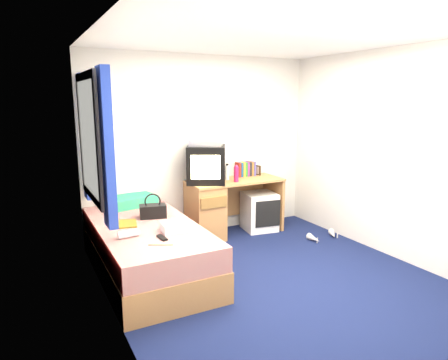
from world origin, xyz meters
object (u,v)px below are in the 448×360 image
aerosol_can (227,173)px  towel (176,227)px  pillow (132,201)px  colour_swatch_fan (161,244)px  handbag (153,211)px  picture_frame (258,170)px  bed (147,249)px  pink_water_bottle (236,174)px  storage_cube (259,211)px  white_heels (324,237)px  desk (216,207)px  crt_tv (206,164)px  remote_control (162,238)px  vcr (206,143)px  water_bottle (128,234)px  magazine (126,224)px

aerosol_can → towel: (-1.16, -1.11, -0.26)m
pillow → colour_swatch_fan: bearing=-94.5°
handbag → picture_frame: bearing=33.8°
bed → pink_water_bottle: bearing=23.1°
storage_cube → colour_swatch_fan: colour_swatch_fan is taller
aerosol_can → white_heels: bearing=-39.7°
desk → colour_swatch_fan: desk is taller
crt_tv → remote_control: 1.66m
crt_tv → picture_frame: (0.88, 0.15, -0.17)m
crt_tv → vcr: size_ratio=1.56×
bed → pink_water_bottle: size_ratio=10.08×
towel → water_bottle: 0.46m
aerosol_can → vcr: bearing=-174.8°
vcr → handbag: 1.23m
towel → magazine: (-0.38, 0.44, -0.04)m
picture_frame → remote_control: picture_frame is taller
pink_water_bottle → white_heels: pink_water_bottle is taller
handbag → remote_control: 0.72m
magazine → white_heels: size_ratio=0.58×
crt_tv → white_heels: size_ratio=1.32×
handbag → colour_swatch_fan: (-0.19, -0.84, -0.07)m
pink_water_bottle → desk: bearing=149.5°
storage_cube → handbag: bearing=-156.0°
pink_water_bottle → picture_frame: bearing=29.0°
bed → picture_frame: 2.19m
water_bottle → remote_control: bearing=-33.8°
bed → white_heels: size_ratio=4.13×
crt_tv → remote_control: crt_tv is taller
desk → picture_frame: 0.86m
water_bottle → colour_swatch_fan: water_bottle is taller
water_bottle → colour_swatch_fan: bearing=-56.4°
bed → towel: 0.50m
pink_water_bottle → magazine: (-1.60, -0.50, -0.30)m
pillow → white_heels: (2.31, -0.88, -0.56)m
colour_swatch_fan → remote_control: bearing=67.8°
vcr → white_heels: bearing=2.5°
crt_tv → handbag: size_ratio=2.03×
storage_cube → colour_swatch_fan: (-1.89, -1.32, 0.28)m
handbag → towel: (0.06, -0.55, -0.03)m
remote_control → desk: bearing=41.6°
crt_tv → bed: bearing=-117.1°
vcr → bed: bearing=-110.9°
storage_cube → colour_swatch_fan: size_ratio=2.43×
desk → picture_frame: picture_frame is taller
pillow → desk: 1.14m
crt_tv → magazine: crt_tv is taller
pink_water_bottle → magazine: size_ratio=0.71×
towel → water_bottle: (-0.46, 0.03, -0.01)m
colour_swatch_fan → aerosol_can: bearing=44.7°
crt_tv → towel: (-0.84, -1.07, -0.41)m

